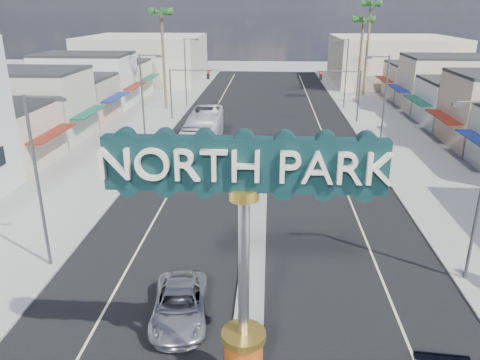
# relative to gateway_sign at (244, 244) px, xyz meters

# --- Properties ---
(ground) EXTENTS (160.00, 160.00, 0.00)m
(ground) POSITION_rel_gateway_sign_xyz_m (0.00, 28.02, -5.93)
(ground) COLOR gray
(ground) RESTS_ON ground
(road) EXTENTS (20.00, 120.00, 0.01)m
(road) POSITION_rel_gateway_sign_xyz_m (0.00, 28.02, -5.92)
(road) COLOR black
(road) RESTS_ON ground
(median_island) EXTENTS (1.30, 30.00, 0.16)m
(median_island) POSITION_rel_gateway_sign_xyz_m (0.00, 12.02, -5.85)
(median_island) COLOR gray
(median_island) RESTS_ON ground
(sidewalk_left) EXTENTS (8.00, 120.00, 0.12)m
(sidewalk_left) POSITION_rel_gateway_sign_xyz_m (-14.00, 28.02, -5.87)
(sidewalk_left) COLOR gray
(sidewalk_left) RESTS_ON ground
(sidewalk_right) EXTENTS (8.00, 120.00, 0.12)m
(sidewalk_right) POSITION_rel_gateway_sign_xyz_m (14.00, 28.02, -5.87)
(sidewalk_right) COLOR gray
(sidewalk_right) RESTS_ON ground
(storefront_row_left) EXTENTS (12.00, 42.00, 6.00)m
(storefront_row_left) POSITION_rel_gateway_sign_xyz_m (-24.00, 41.02, -2.93)
(storefront_row_left) COLOR beige
(storefront_row_left) RESTS_ON ground
(storefront_row_right) EXTENTS (12.00, 42.00, 6.00)m
(storefront_row_right) POSITION_rel_gateway_sign_xyz_m (24.00, 41.02, -2.93)
(storefront_row_right) COLOR #B7B29E
(storefront_row_right) RESTS_ON ground
(backdrop_far_left) EXTENTS (20.00, 20.00, 8.00)m
(backdrop_far_left) POSITION_rel_gateway_sign_xyz_m (-22.00, 73.02, -1.93)
(backdrop_far_left) COLOR #B7B29E
(backdrop_far_left) RESTS_ON ground
(backdrop_far_right) EXTENTS (20.00, 20.00, 8.00)m
(backdrop_far_right) POSITION_rel_gateway_sign_xyz_m (22.00, 73.02, -1.93)
(backdrop_far_right) COLOR beige
(backdrop_far_right) RESTS_ON ground
(gateway_sign) EXTENTS (8.20, 1.50, 9.15)m
(gateway_sign) POSITION_rel_gateway_sign_xyz_m (0.00, 0.00, 0.00)
(gateway_sign) COLOR #B83E0E
(gateway_sign) RESTS_ON median_island
(traffic_signal_left) EXTENTS (5.09, 0.45, 6.00)m
(traffic_signal_left) POSITION_rel_gateway_sign_xyz_m (-9.18, 42.02, -1.65)
(traffic_signal_left) COLOR #47474C
(traffic_signal_left) RESTS_ON ground
(traffic_signal_right) EXTENTS (5.09, 0.45, 6.00)m
(traffic_signal_right) POSITION_rel_gateway_sign_xyz_m (9.18, 42.02, -1.65)
(traffic_signal_right) COLOR #47474C
(traffic_signal_right) RESTS_ON ground
(streetlight_l_near) EXTENTS (2.03, 0.22, 9.00)m
(streetlight_l_near) POSITION_rel_gateway_sign_xyz_m (-10.43, 8.02, -0.86)
(streetlight_l_near) COLOR #47474C
(streetlight_l_near) RESTS_ON ground
(streetlight_l_mid) EXTENTS (2.03, 0.22, 9.00)m
(streetlight_l_mid) POSITION_rel_gateway_sign_xyz_m (-10.43, 28.02, -0.86)
(streetlight_l_mid) COLOR #47474C
(streetlight_l_mid) RESTS_ON ground
(streetlight_l_far) EXTENTS (2.03, 0.22, 9.00)m
(streetlight_l_far) POSITION_rel_gateway_sign_xyz_m (-10.43, 50.02, -0.86)
(streetlight_l_far) COLOR #47474C
(streetlight_l_far) RESTS_ON ground
(streetlight_r_near) EXTENTS (2.03, 0.22, 9.00)m
(streetlight_r_near) POSITION_rel_gateway_sign_xyz_m (10.43, 8.02, -0.86)
(streetlight_r_near) COLOR #47474C
(streetlight_r_near) RESTS_ON ground
(streetlight_r_mid) EXTENTS (2.03, 0.22, 9.00)m
(streetlight_r_mid) POSITION_rel_gateway_sign_xyz_m (10.43, 28.02, -0.86)
(streetlight_r_mid) COLOR #47474C
(streetlight_r_mid) RESTS_ON ground
(streetlight_r_far) EXTENTS (2.03, 0.22, 9.00)m
(streetlight_r_far) POSITION_rel_gateway_sign_xyz_m (10.43, 50.02, -0.86)
(streetlight_r_far) COLOR #47474C
(streetlight_r_far) RESTS_ON ground
(palm_left_far) EXTENTS (2.60, 2.60, 13.10)m
(palm_left_far) POSITION_rel_gateway_sign_xyz_m (-13.00, 48.02, 5.57)
(palm_left_far) COLOR brown
(palm_left_far) RESTS_ON ground
(palm_right_mid) EXTENTS (2.60, 2.60, 12.10)m
(palm_right_mid) POSITION_rel_gateway_sign_xyz_m (13.00, 54.02, 4.67)
(palm_right_mid) COLOR brown
(palm_right_mid) RESTS_ON ground
(palm_right_far) EXTENTS (2.60, 2.60, 14.10)m
(palm_right_far) POSITION_rel_gateway_sign_xyz_m (15.00, 60.02, 6.46)
(palm_right_far) COLOR brown
(palm_right_far) RESTS_ON ground
(suv_left) EXTENTS (2.84, 5.21, 1.39)m
(suv_left) POSITION_rel_gateway_sign_xyz_m (-3.00, 4.08, -5.24)
(suv_left) COLOR #ACACB1
(suv_left) RESTS_ON ground
(car_parked_left) EXTENTS (2.57, 5.28, 1.73)m
(car_parked_left) POSITION_rel_gateway_sign_xyz_m (-5.50, 25.71, -5.06)
(car_parked_left) COLOR slate
(car_parked_left) RESTS_ON ground
(car_parked_right) EXTENTS (2.19, 5.39, 1.74)m
(car_parked_right) POSITION_rel_gateway_sign_xyz_m (5.50, 24.80, -5.06)
(car_parked_right) COLOR silver
(car_parked_right) RESTS_ON ground
(city_bus) EXTENTS (3.19, 12.37, 3.43)m
(city_bus) POSITION_rel_gateway_sign_xyz_m (-5.47, 29.91, -4.22)
(city_bus) COLOR silver
(city_bus) RESTS_ON ground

